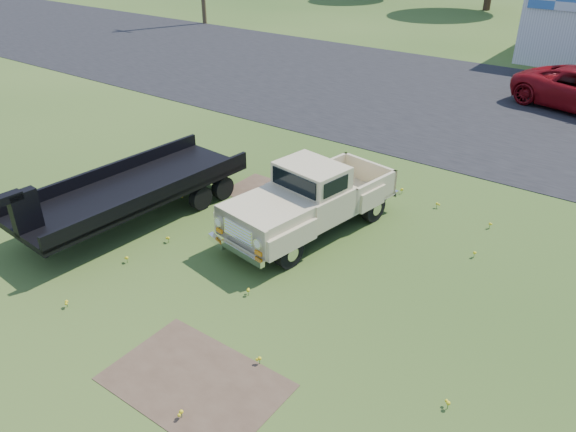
# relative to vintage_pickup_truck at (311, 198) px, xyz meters

# --- Properties ---
(ground) EXTENTS (140.00, 140.00, 0.00)m
(ground) POSITION_rel_vintage_pickup_truck_xyz_m (-0.20, -2.45, -0.90)
(ground) COLOR #2B4D18
(ground) RESTS_ON ground
(asphalt_lot) EXTENTS (90.00, 14.00, 0.02)m
(asphalt_lot) POSITION_rel_vintage_pickup_truck_xyz_m (-0.20, 12.55, -0.90)
(asphalt_lot) COLOR black
(asphalt_lot) RESTS_ON ground
(dirt_patch_a) EXTENTS (3.00, 2.00, 0.01)m
(dirt_patch_a) POSITION_rel_vintage_pickup_truck_xyz_m (1.30, -5.45, -0.90)
(dirt_patch_a) COLOR #4C3928
(dirt_patch_a) RESTS_ON ground
(dirt_patch_b) EXTENTS (2.20, 1.60, 0.01)m
(dirt_patch_b) POSITION_rel_vintage_pickup_truck_xyz_m (-2.20, 1.05, -0.90)
(dirt_patch_b) COLOR #4C3928
(dirt_patch_b) RESTS_ON ground
(vintage_pickup_truck) EXTENTS (2.73, 5.23, 1.81)m
(vintage_pickup_truck) POSITION_rel_vintage_pickup_truck_xyz_m (0.00, 0.00, 0.00)
(vintage_pickup_truck) COLOR #C8B786
(vintage_pickup_truck) RESTS_ON ground
(flatbed_trailer) EXTENTS (2.73, 6.86, 1.83)m
(flatbed_trailer) POSITION_rel_vintage_pickup_truck_xyz_m (-4.10, -2.12, 0.01)
(flatbed_trailer) COLOR black
(flatbed_trailer) RESTS_ON ground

